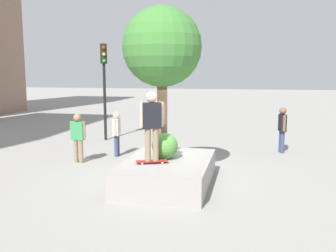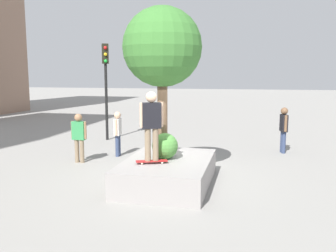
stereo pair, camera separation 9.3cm
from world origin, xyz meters
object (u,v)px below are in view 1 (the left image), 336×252
skateboarder (152,121)px  passerby_with_bag (282,127)px  pedestrian_crossing (117,131)px  bystander_watching (78,135)px  traffic_light_corner (104,75)px  skateboard (152,161)px  plaza_tree (162,48)px  planter_ledge (168,172)px

skateboarder → passerby_with_bag: skateboarder is taller
pedestrian_crossing → bystander_watching: bearing=143.1°
traffic_light_corner → passerby_with_bag: (-0.99, -7.43, -1.91)m
traffic_light_corner → bystander_watching: size_ratio=2.58×
skateboard → passerby_with_bag: passerby_with_bag is taller
plaza_tree → passerby_with_bag: plaza_tree is taller
plaza_tree → pedestrian_crossing: plaza_tree is taller
pedestrian_crossing → traffic_light_corner: bearing=29.3°
passerby_with_bag → pedestrian_crossing: 6.11m
plaza_tree → pedestrian_crossing: (2.35, 2.24, -2.69)m
skateboarder → passerby_with_bag: size_ratio=1.03×
bystander_watching → passerby_with_bag: (3.10, -6.71, 0.04)m
skateboarder → bystander_watching: bearing=55.1°
skateboard → traffic_light_corner: size_ratio=0.19×
traffic_light_corner → passerby_with_bag: size_ratio=2.48×
bystander_watching → pedestrian_crossing: bearing=-36.9°
skateboard → pedestrian_crossing: bearing=33.3°
planter_ledge → bystander_watching: size_ratio=1.98×
skateboarder → traffic_light_corner: size_ratio=0.41×
passerby_with_bag → plaza_tree: bearing=140.0°
skateboard → pedestrian_crossing: size_ratio=0.51×
passerby_with_bag → pedestrian_crossing: passerby_with_bag is taller
passerby_with_bag → skateboard: bearing=145.6°
plaza_tree → passerby_with_bag: 6.15m
skateboard → traffic_light_corner: (6.26, 3.83, 2.15)m
bystander_watching → passerby_with_bag: passerby_with_bag is taller
plaza_tree → passerby_with_bag: size_ratio=2.38×
skateboard → bystander_watching: size_ratio=0.50×
planter_ledge → traffic_light_corner: (5.76, 4.14, 2.55)m
planter_ledge → passerby_with_bag: size_ratio=1.90×
planter_ledge → plaza_tree: size_ratio=0.80×
bystander_watching → passerby_with_bag: bearing=-65.2°
plaza_tree → bystander_watching: bearing=69.8°
plaza_tree → bystander_watching: size_ratio=2.47×
skateboard → bystander_watching: (2.16, 3.11, 0.21)m
passerby_with_bag → bystander_watching: bearing=114.8°
planter_ledge → bystander_watching: (1.67, 3.41, 0.60)m
planter_ledge → skateboard: skateboard is taller
traffic_light_corner → bystander_watching: bearing=-169.9°
skateboarder → planter_ledge: bearing=-31.6°
traffic_light_corner → passerby_with_bag: bearing=-97.6°
skateboarder → passerby_with_bag: bearing=-34.4°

